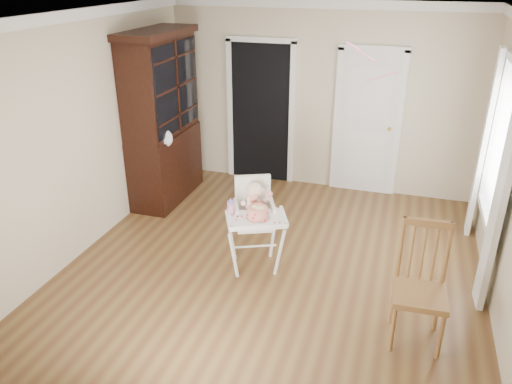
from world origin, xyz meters
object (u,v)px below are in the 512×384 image
(high_chair, at_px, (254,215))
(china_cabinet, at_px, (162,118))
(cake, at_px, (258,213))
(sippy_cup, at_px, (231,207))
(dining_chair, at_px, (420,289))

(high_chair, xyz_separation_m, china_cabinet, (-1.78, 1.41, 0.53))
(high_chair, bearing_deg, cake, -87.88)
(sippy_cup, xyz_separation_m, china_cabinet, (-1.59, 1.63, 0.37))
(sippy_cup, bearing_deg, cake, 0.17)
(sippy_cup, bearing_deg, high_chair, 48.12)
(sippy_cup, distance_m, dining_chair, 2.01)
(cake, height_order, china_cabinet, china_cabinet)
(high_chair, xyz_separation_m, dining_chair, (1.74, -0.69, -0.13))
(cake, bearing_deg, high_chair, 115.87)
(high_chair, distance_m, china_cabinet, 2.33)
(high_chair, relative_size, sippy_cup, 5.69)
(china_cabinet, relative_size, dining_chair, 2.10)
(high_chair, bearing_deg, china_cabinet, 117.80)
(cake, relative_size, dining_chair, 0.24)
(cake, distance_m, dining_chair, 1.73)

